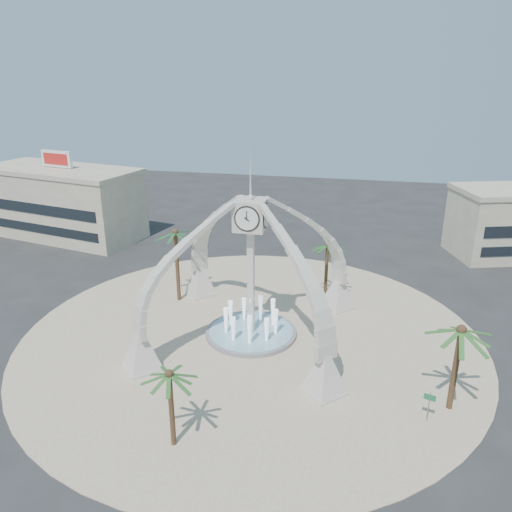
% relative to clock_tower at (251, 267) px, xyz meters
% --- Properties ---
extents(ground, '(140.00, 140.00, 0.00)m').
position_rel_clock_tower_xyz_m(ground, '(0.00, 0.00, -6.49)').
color(ground, '#282828').
rests_on(ground, ground).
extents(plaza, '(40.00, 40.00, 0.06)m').
position_rel_clock_tower_xyz_m(plaza, '(0.00, 0.00, -6.46)').
color(plaza, beige).
rests_on(plaza, ground).
extents(clock_tower, '(17.94, 17.94, 16.30)m').
position_rel_clock_tower_xyz_m(clock_tower, '(0.00, 0.00, 0.00)').
color(clock_tower, beige).
rests_on(clock_tower, ground).
extents(fountain, '(8.00, 8.00, 3.62)m').
position_rel_clock_tower_xyz_m(fountain, '(0.00, 0.00, -6.20)').
color(fountain, gray).
rests_on(fountain, ground).
extents(building_nw, '(23.75, 13.73, 11.90)m').
position_rel_clock_tower_xyz_m(building_nw, '(-32.00, 22.00, -1.66)').
color(building_nw, beige).
rests_on(building_nw, ground).
extents(palm_east, '(5.42, 5.42, 6.96)m').
position_rel_clock_tower_xyz_m(palm_east, '(15.73, -6.95, -0.43)').
color(palm_east, brown).
rests_on(palm_east, ground).
extents(palm_west, '(4.26, 4.26, 8.07)m').
position_rel_clock_tower_xyz_m(palm_west, '(-8.78, 5.35, 0.66)').
color(palm_west, brown).
rests_on(palm_west, ground).
extents(palm_north, '(3.79, 3.79, 6.49)m').
position_rel_clock_tower_xyz_m(palm_north, '(5.69, 8.95, -0.78)').
color(palm_north, brown).
rests_on(palm_north, ground).
extents(palm_south, '(3.78, 3.78, 5.83)m').
position_rel_clock_tower_xyz_m(palm_south, '(-1.58, -14.49, -1.39)').
color(palm_south, brown).
rests_on(palm_south, ground).
extents(street_sign, '(0.81, 0.26, 2.29)m').
position_rel_clock_tower_xyz_m(street_sign, '(14.08, -8.74, -4.85)').
color(street_sign, slate).
rests_on(street_sign, ground).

